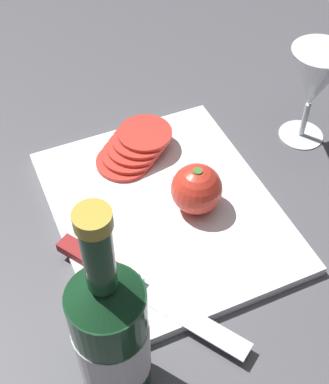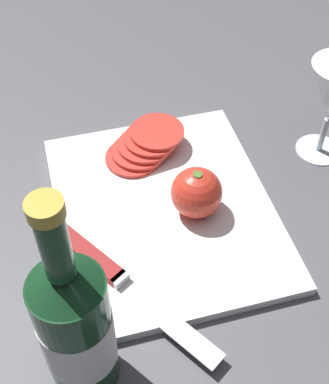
{
  "view_description": "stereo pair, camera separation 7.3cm",
  "coord_description": "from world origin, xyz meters",
  "views": [
    {
      "loc": [
        -0.37,
        0.23,
        0.59
      ],
      "look_at": [
        0.08,
        0.03,
        0.05
      ],
      "focal_mm": 50.0,
      "sensor_mm": 36.0,
      "label": 1
    },
    {
      "loc": [
        -0.39,
        0.16,
        0.59
      ],
      "look_at": [
        0.08,
        0.03,
        0.05
      ],
      "focal_mm": 50.0,
      "sensor_mm": 36.0,
      "label": 2
    }
  ],
  "objects": [
    {
      "name": "ground_plane",
      "position": [
        0.0,
        0.0,
        0.0
      ],
      "size": [
        3.0,
        3.0,
        0.0
      ],
      "primitive_type": "plane",
      "color": "#4C4C51"
    },
    {
      "name": "whole_tomato",
      "position": [
        0.06,
        -0.01,
        0.05
      ],
      "size": [
        0.07,
        0.07,
        0.07
      ],
      "color": "red",
      "rests_on": "cutting_board"
    },
    {
      "name": "tomato_slice_stack_near",
      "position": [
        0.19,
        0.04,
        0.03
      ],
      "size": [
        0.1,
        0.13,
        0.03
      ],
      "color": "red",
      "rests_on": "cutting_board"
    },
    {
      "name": "cutting_board",
      "position": [
        0.08,
        0.03,
        0.01
      ],
      "size": [
        0.36,
        0.3,
        0.02
      ],
      "color": "white",
      "rests_on": "ground_plane"
    },
    {
      "name": "wine_bottle",
      "position": [
        -0.13,
        0.18,
        0.1
      ],
      "size": [
        0.08,
        0.08,
        0.3
      ],
      "color": "#14381E",
      "rests_on": "ground_plane"
    },
    {
      "name": "knife",
      "position": [
        -0.0,
        0.14,
        0.02
      ],
      "size": [
        0.24,
        0.17,
        0.01
      ],
      "rotation": [
        0.0,
        0.0,
        3.72
      ],
      "color": "silver",
      "rests_on": "cutting_board"
    }
  ]
}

